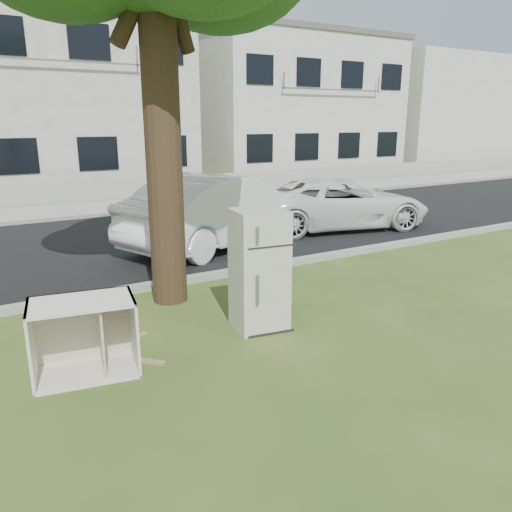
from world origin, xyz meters
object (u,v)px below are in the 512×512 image
cabinet (84,338)px  car_center (222,210)px  fridge (259,270)px  car_right (339,203)px

cabinet → car_center: bearing=58.1°
fridge → car_center: size_ratio=0.33×
car_right → fridge: bearing=145.0°
fridge → car_right: bearing=49.9°
car_center → car_right: 3.54m
cabinet → car_center: 6.18m
fridge → car_right: size_ratio=0.35×
cabinet → car_right: size_ratio=0.24×
fridge → cabinet: 2.41m
fridge → cabinet: bearing=-168.1°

